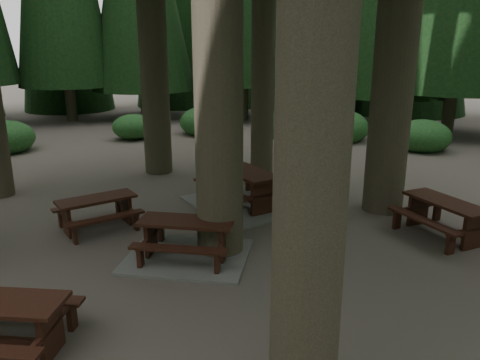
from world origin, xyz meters
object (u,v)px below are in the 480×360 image
Objects in this scene: picnic_table_a at (187,245)px; picnic_table_b at (97,208)px; picnic_table_c at (244,193)px; picnic_table_d at (445,213)px.

picnic_table_b is (-2.42, -0.07, 0.21)m from picnic_table_a.
picnic_table_a is 1.43× the size of picnic_table_b.
picnic_table_c reaches higher than picnic_table_a.
picnic_table_b is 0.88× the size of picnic_table_d.
picnic_table_b is at bearing -118.21° from picnic_table_d.
picnic_table_c is (1.58, 2.97, -0.13)m from picnic_table_b.
picnic_table_a is 3.02m from picnic_table_c.
picnic_table_b is 0.58× the size of picnic_table_c.
picnic_table_c reaches higher than picnic_table_b.
picnic_table_a is 1.26× the size of picnic_table_d.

